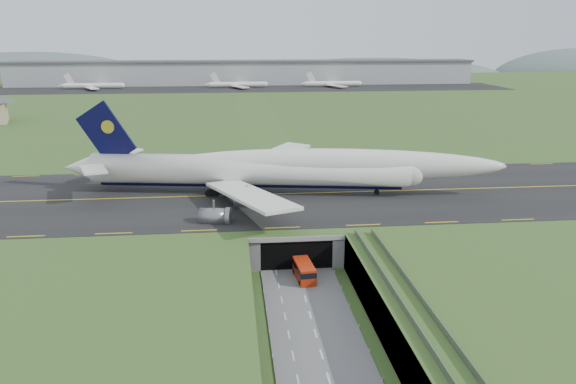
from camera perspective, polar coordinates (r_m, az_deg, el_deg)
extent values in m
plane|color=#3C5321|center=(87.08, 1.51, -10.05)|extent=(900.00, 900.00, 0.00)
cube|color=gray|center=(85.82, 1.53, -8.24)|extent=(800.00, 800.00, 6.00)
cube|color=slate|center=(80.40, 2.21, -12.29)|extent=(12.00, 75.00, 0.20)
cube|color=black|center=(115.68, -0.54, -0.22)|extent=(800.00, 44.00, 0.18)
cube|color=gray|center=(102.54, 0.19, -2.67)|extent=(16.00, 22.00, 1.00)
cube|color=gray|center=(102.89, -3.70, -4.11)|extent=(2.00, 22.00, 6.00)
cube|color=gray|center=(104.28, 4.02, -3.85)|extent=(2.00, 22.00, 6.00)
cube|color=black|center=(98.86, 0.49, -5.23)|extent=(12.00, 12.00, 5.00)
cube|color=#A8A8A3|center=(92.14, 0.91, -4.77)|extent=(17.00, 0.50, 0.80)
cube|color=#A8A8A3|center=(70.63, 12.60, -11.66)|extent=(3.00, 53.00, 0.50)
cube|color=gray|center=(69.88, 11.52, -11.22)|extent=(0.06, 53.00, 1.00)
cube|color=gray|center=(70.73, 13.73, -11.02)|extent=(0.06, 53.00, 1.00)
cylinder|color=#A8A8A3|center=(64.45, 15.17, -17.82)|extent=(0.90, 0.90, 5.60)
cylinder|color=#A8A8A3|center=(74.11, 11.85, -12.86)|extent=(0.90, 0.90, 5.60)
cylinder|color=#A8A8A3|center=(84.37, 9.40, -9.05)|extent=(0.90, 0.90, 5.60)
cylinder|color=white|center=(115.76, -3.94, 2.26)|extent=(65.67, 16.55, 6.17)
sphere|color=white|center=(116.29, 12.30, 2.00)|extent=(6.93, 6.93, 6.04)
cone|color=white|center=(125.33, -20.35, 2.35)|extent=(7.59, 6.86, 5.86)
ellipsoid|color=white|center=(114.57, 4.86, 2.82)|extent=(68.36, 16.51, 6.48)
ellipsoid|color=black|center=(115.96, 11.85, 2.38)|extent=(4.69, 3.35, 2.16)
cylinder|color=black|center=(116.34, -3.92, 1.11)|extent=(61.86, 12.50, 2.59)
cube|color=white|center=(130.70, -2.25, 3.41)|extent=(23.47, 26.64, 2.59)
cube|color=white|center=(129.43, -16.81, 3.72)|extent=(9.87, 11.07, 0.99)
cube|color=white|center=(100.97, -3.94, -0.31)|extent=(16.56, 29.39, 2.59)
cube|color=white|center=(116.29, -19.19, 2.21)|extent=(7.52, 11.44, 0.99)
cube|color=black|center=(121.58, -17.95, 5.66)|extent=(12.19, 2.53, 13.64)
cylinder|color=gold|center=(121.18, -17.80, 6.34)|extent=(2.77, 1.10, 2.70)
cylinder|color=slate|center=(125.44, -3.07, 1.48)|extent=(5.45, 3.94, 3.18)
cylinder|color=slate|center=(135.76, -4.51, 2.55)|extent=(5.45, 3.94, 3.18)
cylinder|color=slate|center=(107.92, -4.14, -0.91)|extent=(5.45, 3.94, 3.18)
cylinder|color=slate|center=(99.11, -7.50, -2.53)|extent=(5.45, 3.94, 3.18)
cylinder|color=black|center=(116.51, 8.99, 0.01)|extent=(1.12, 0.64, 1.06)
cube|color=black|center=(117.41, -6.01, 0.32)|extent=(6.78, 7.58, 1.35)
cube|color=#BB280C|center=(90.27, 1.66, -8.01)|extent=(3.06, 6.85, 2.66)
cube|color=black|center=(90.06, 1.66, -7.70)|extent=(3.12, 6.95, 0.89)
cube|color=black|center=(90.72, 1.65, -8.65)|extent=(2.85, 6.39, 0.44)
cylinder|color=black|center=(88.50, 1.23, -9.25)|extent=(0.38, 0.82, 0.80)
cylinder|color=black|center=(92.46, 0.64, -8.11)|extent=(0.38, 0.82, 0.80)
cylinder|color=black|center=(88.97, 2.70, -9.13)|extent=(0.38, 0.82, 0.80)
cylinder|color=black|center=(92.91, 2.05, -8.00)|extent=(0.38, 0.82, 0.80)
cube|color=#B2B2B2|center=(378.69, -4.37, 11.97)|extent=(300.00, 22.00, 15.00)
cube|color=#4C4C51|center=(378.29, -4.39, 13.10)|extent=(302.00, 24.00, 1.20)
cube|color=black|center=(349.36, -4.20, 10.45)|extent=(320.00, 50.00, 0.08)
cylinder|color=white|center=(363.39, -19.17, 10.17)|extent=(34.00, 3.20, 3.20)
cylinder|color=white|center=(354.05, -5.11, 10.83)|extent=(34.00, 3.20, 3.20)
cylinder|color=white|center=(359.81, 4.57, 10.92)|extent=(34.00, 3.20, 3.20)
ellipsoid|color=slate|center=(537.04, -24.63, 9.83)|extent=(220.00, 77.00, 56.00)
ellipsoid|color=slate|center=(525.87, 8.68, 10.96)|extent=(260.00, 91.00, 44.00)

